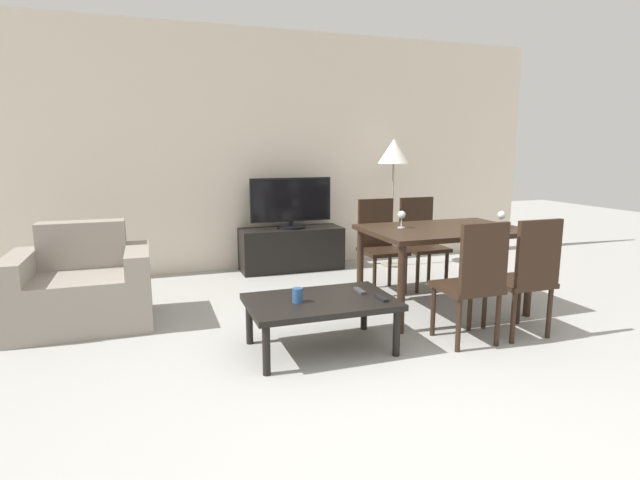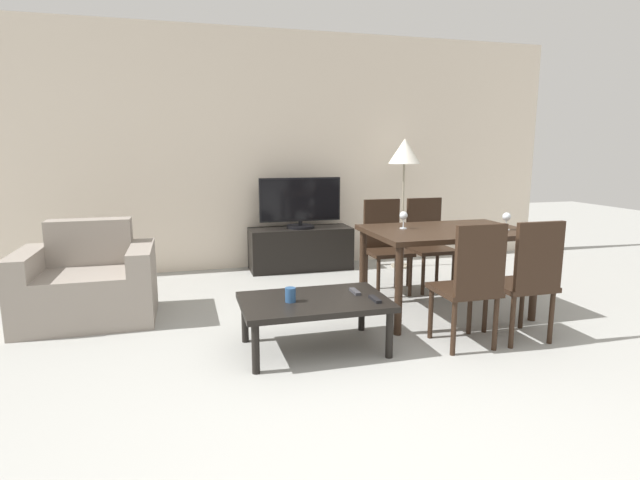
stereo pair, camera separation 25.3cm
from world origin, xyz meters
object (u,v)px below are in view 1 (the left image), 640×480
at_px(dining_chair_near, 474,279).
at_px(remote_primary, 359,291).
at_px(dining_table, 443,237).
at_px(dining_chair_far_left, 379,241).
at_px(wine_glass_center, 402,216).
at_px(remote_secondary, 381,298).
at_px(coffee_table, 321,305).
at_px(tv, 291,203).
at_px(wine_glass_left, 502,216).
at_px(tv_stand, 291,249).
at_px(dining_chair_near_right, 527,273).
at_px(armchair, 83,289).
at_px(cup_white_near, 298,295).
at_px(dining_chair_far, 420,239).
at_px(floor_lamp, 394,156).

height_order(dining_chair_near, remote_primary, dining_chair_near).
bearing_deg(dining_table, dining_chair_near, -106.88).
height_order(dining_chair_far_left, wine_glass_center, dining_chair_far_left).
height_order(dining_chair_near, dining_chair_far_left, same).
height_order(dining_chair_far_left, remote_primary, dining_chair_far_left).
xyz_separation_m(dining_chair_far_left, remote_secondary, (-0.65, -1.39, -0.11)).
height_order(coffee_table, wine_glass_center, wine_glass_center).
bearing_deg(tv, remote_secondary, -91.40).
bearing_deg(wine_glass_left, tv, 122.17).
bearing_deg(wine_glass_center, tv_stand, 105.52).
height_order(dining_chair_near_right, wine_glass_center, dining_chair_near_right).
distance_m(coffee_table, dining_table, 1.40).
bearing_deg(wine_glass_left, coffee_table, -169.74).
height_order(armchair, coffee_table, armchair).
bearing_deg(cup_white_near, remote_secondary, -12.44).
bearing_deg(remote_primary, dining_table, 23.81).
relative_size(dining_chair_far_left, remote_secondary, 5.98).
height_order(dining_chair_far, wine_glass_center, dining_chair_far).
bearing_deg(dining_chair_far, dining_chair_far_left, 180.00).
xyz_separation_m(dining_table, remote_primary, (-0.95, -0.42, -0.26)).
distance_m(dining_table, remote_primary, 1.08).
bearing_deg(dining_chair_near_right, cup_white_near, 171.53).
bearing_deg(tv_stand, floor_lamp, -10.03).
height_order(armchair, dining_chair_near_right, dining_chair_near_right).
xyz_separation_m(dining_chair_near_right, dining_chair_far_left, (-0.46, 1.51, 0.00)).
relative_size(dining_chair_far, wine_glass_center, 6.14).
distance_m(remote_secondary, wine_glass_center, 1.02).
xyz_separation_m(tv, dining_chair_near_right, (1.05, -2.59, -0.29)).
xyz_separation_m(armchair, cup_white_near, (1.44, -1.12, 0.12)).
height_order(dining_chair_far, floor_lamp, floor_lamp).
relative_size(tv_stand, remote_secondary, 7.80).
height_order(tv_stand, remote_primary, tv_stand).
xyz_separation_m(dining_chair_near, dining_chair_far, (0.46, 1.51, 0.00)).
bearing_deg(dining_chair_far_left, coffee_table, -130.01).
height_order(tv_stand, coffee_table, tv_stand).
height_order(remote_primary, cup_white_near, cup_white_near).
relative_size(tv_stand, dining_table, 0.89).
xyz_separation_m(dining_chair_near, wine_glass_center, (-0.11, 0.87, 0.34)).
xyz_separation_m(armchair, wine_glass_left, (3.33, -0.79, 0.53)).
distance_m(dining_chair_near, remote_secondary, 0.67).
distance_m(remote_primary, wine_glass_left, 1.49).
bearing_deg(dining_chair_far, tv_stand, 134.11).
relative_size(dining_chair_far, floor_lamp, 0.60).
height_order(dining_chair_far, remote_secondary, dining_chair_far).
bearing_deg(dining_chair_far_left, dining_chair_near, -90.00).
height_order(tv, dining_chair_near, tv).
bearing_deg(dining_chair_near_right, dining_chair_far_left, 106.88).
height_order(remote_secondary, cup_white_near, cup_white_near).
xyz_separation_m(dining_chair_near, wine_glass_left, (0.67, 0.58, 0.34)).
bearing_deg(dining_table, remote_primary, -156.19).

